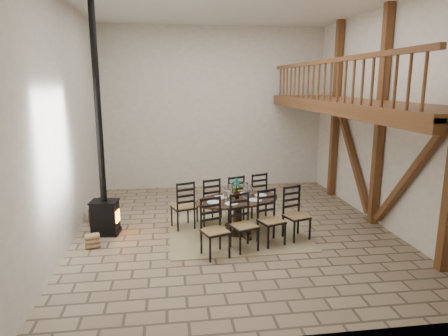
{
  "coord_description": "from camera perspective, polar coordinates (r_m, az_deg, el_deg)",
  "views": [
    {
      "loc": [
        -1.42,
        -8.54,
        3.3
      ],
      "look_at": [
        -0.17,
        0.4,
        1.37
      ],
      "focal_mm": 32.0,
      "sensor_mm": 36.0,
      "label": 1
    }
  ],
  "objects": [
    {
      "name": "log_basket",
      "position": [
        10.17,
        -17.44,
        -6.37
      ],
      "size": [
        0.49,
        0.49,
        0.41
      ],
      "rotation": [
        0.0,
        0.0,
        0.13
      ],
      "color": "brown",
      "rests_on": "ground"
    },
    {
      "name": "room_shell",
      "position": [
        8.93,
        9.17,
        10.12
      ],
      "size": [
        7.02,
        8.02,
        5.01
      ],
      "color": "silver",
      "rests_on": "ground"
    },
    {
      "name": "dining_table",
      "position": [
        8.91,
        1.96,
        -6.9
      ],
      "size": [
        2.97,
        2.83,
        1.25
      ],
      "rotation": [
        0.0,
        0.0,
        0.33
      ],
      "color": "black",
      "rests_on": "ground"
    },
    {
      "name": "rug",
      "position": [
        9.05,
        1.94,
        -9.24
      ],
      "size": [
        3.0,
        2.5,
        0.02
      ],
      "primitive_type": "cube",
      "color": "tan",
      "rests_on": "ground"
    },
    {
      "name": "log_stack",
      "position": [
        8.67,
        -18.28,
        -9.87
      ],
      "size": [
        0.32,
        0.26,
        0.29
      ],
      "rotation": [
        0.0,
        0.0,
        0.26
      ],
      "color": "tan",
      "rests_on": "ground"
    },
    {
      "name": "ground",
      "position": [
        9.26,
        1.39,
        -8.78
      ],
      "size": [
        8.0,
        8.0,
        0.0
      ],
      "primitive_type": "plane",
      "color": "gray",
      "rests_on": "ground"
    },
    {
      "name": "wood_stove",
      "position": [
        9.05,
        -16.91,
        -2.19
      ],
      "size": [
        0.65,
        0.54,
        5.0
      ],
      "rotation": [
        0.0,
        0.0,
        -0.15
      ],
      "color": "black",
      "rests_on": "ground"
    }
  ]
}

